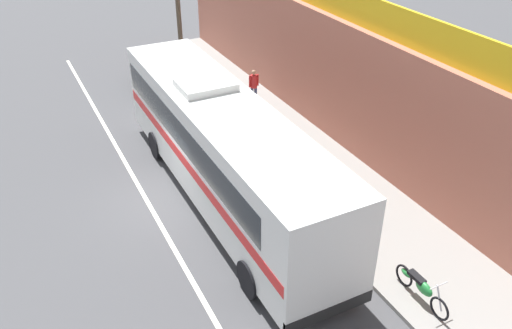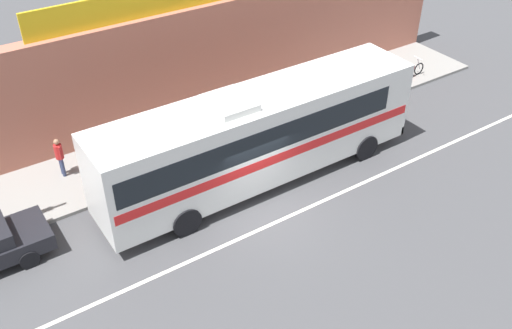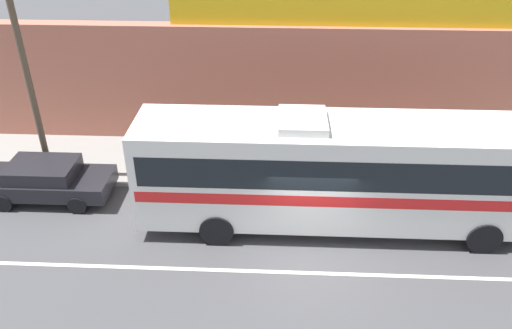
# 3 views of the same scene
# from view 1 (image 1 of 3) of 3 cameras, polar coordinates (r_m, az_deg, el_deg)

# --- Properties ---
(ground_plane) EXTENTS (70.00, 70.00, 0.00)m
(ground_plane) POSITION_cam_1_polar(r_m,az_deg,el_deg) (17.93, -9.18, -3.55)
(ground_plane) COLOR #444447
(sidewalk_slab) EXTENTS (30.00, 3.60, 0.14)m
(sidewalk_slab) POSITION_cam_1_polar(r_m,az_deg,el_deg) (19.71, 5.19, 0.54)
(sidewalk_slab) COLOR gray
(sidewalk_slab) RESTS_ON ground_plane
(storefront_facade) EXTENTS (30.00, 0.70, 4.80)m
(storefront_facade) POSITION_cam_1_polar(r_m,az_deg,el_deg) (19.77, 10.89, 7.79)
(storefront_facade) COLOR #B26651
(storefront_facade) RESTS_ON ground_plane
(storefront_billboard) EXTENTS (12.98, 0.12, 1.10)m
(storefront_billboard) POSITION_cam_1_polar(r_m,az_deg,el_deg) (17.81, 14.49, 14.84)
(storefront_billboard) COLOR gold
(storefront_billboard) RESTS_ON storefront_facade
(road_center_stripe) EXTENTS (30.00, 0.14, 0.01)m
(road_center_stripe) POSITION_cam_1_polar(r_m,az_deg,el_deg) (17.76, -11.62, -4.18)
(road_center_stripe) COLOR silver
(road_center_stripe) RESTS_ON ground_plane
(intercity_bus) EXTENTS (12.41, 2.61, 3.78)m
(intercity_bus) POSITION_cam_1_polar(r_m,az_deg,el_deg) (16.59, -3.71, 2.17)
(intercity_bus) COLOR silver
(intercity_bus) RESTS_ON ground_plane
(parked_car) EXTENTS (4.31, 1.87, 1.37)m
(parked_car) POSITION_cam_1_polar(r_m,az_deg,el_deg) (25.76, -10.31, 9.55)
(parked_car) COLOR black
(parked_car) RESTS_ON ground_plane
(utility_pole) EXTENTS (1.60, 0.22, 7.02)m
(utility_pole) POSITION_cam_1_polar(r_m,az_deg,el_deg) (25.63, -8.49, 16.77)
(utility_pole) COLOR brown
(utility_pole) RESTS_ON sidewalk_slab
(motorcycle_purple) EXTENTS (1.92, 0.56, 0.94)m
(motorcycle_purple) POSITION_cam_1_polar(r_m,az_deg,el_deg) (14.30, 17.51, -12.64)
(motorcycle_purple) COLOR black
(motorcycle_purple) RESTS_ON sidewalk_slab
(pedestrian_far_left) EXTENTS (0.30, 0.48, 1.58)m
(pedestrian_far_left) POSITION_cam_1_polar(r_m,az_deg,el_deg) (23.53, -0.24, 8.72)
(pedestrian_far_left) COLOR navy
(pedestrian_far_left) RESTS_ON sidewalk_slab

